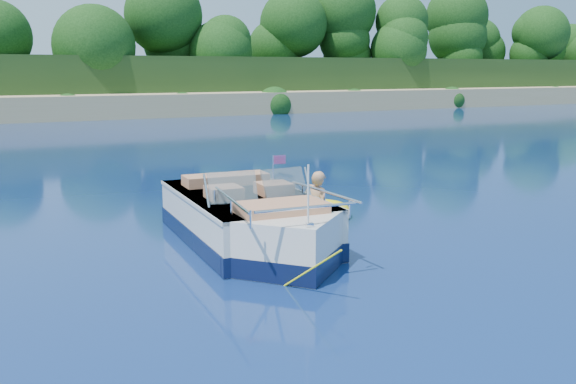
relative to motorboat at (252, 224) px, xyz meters
name	(u,v)px	position (x,y,z in m)	size (l,w,h in m)	color
ground	(468,297)	(1.56, -3.74, -0.39)	(160.00, 160.00, 0.00)	#0A1949
shoreline	(21,91)	(1.56, 60.03, 0.59)	(170.00, 59.00, 6.00)	tan
treeline	(49,33)	(1.60, 37.28, 5.16)	(150.00, 7.12, 8.19)	black
motorboat	(252,224)	(0.00, 0.00, 0.00)	(2.38, 5.99, 1.99)	silver
tow_tube	(317,212)	(2.14, 1.45, -0.29)	(1.62, 1.62, 0.38)	yellow
boy	(314,218)	(2.04, 1.39, -0.39)	(0.60, 0.39, 1.64)	tan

